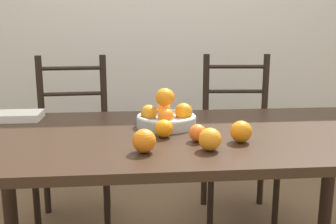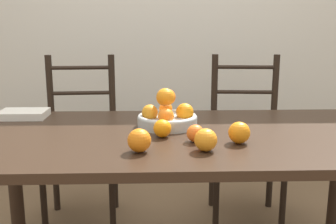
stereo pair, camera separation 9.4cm
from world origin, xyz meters
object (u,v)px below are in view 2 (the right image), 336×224
orange_loose_0 (139,140)px  orange_loose_2 (206,140)px  fruit_bowl (167,115)px  book_stack (23,114)px  orange_loose_4 (162,128)px  chair_left (81,146)px  chair_right (246,144)px  orange_loose_1 (195,133)px  orange_loose_3 (239,133)px

orange_loose_0 → orange_loose_2: size_ratio=1.03×
fruit_bowl → orange_loose_0: (-0.11, -0.35, -0.01)m
orange_loose_2 → book_stack: size_ratio=0.37×
orange_loose_4 → chair_left: 0.98m
fruit_bowl → chair_right: chair_right is taller
orange_loose_1 → chair_left: (-0.60, 0.87, -0.31)m
chair_right → orange_loose_2: bearing=-106.4°
orange_loose_4 → fruit_bowl: bearing=81.5°
orange_loose_0 → chair_right: chair_right is taller
orange_loose_0 → fruit_bowl: bearing=72.9°
orange_loose_2 → chair_left: 1.21m
orange_loose_1 → orange_loose_2: 0.12m
orange_loose_4 → chair_left: chair_left is taller
orange_loose_2 → orange_loose_3: 0.16m
orange_loose_1 → chair_left: size_ratio=0.07×
orange_loose_3 → chair_left: bearing=130.4°
orange_loose_1 → orange_loose_3: 0.16m
orange_loose_2 → orange_loose_4: size_ratio=1.13×
orange_loose_1 → chair_right: bearing=65.0°
fruit_bowl → orange_loose_4: (-0.03, -0.17, -0.02)m
chair_right → orange_loose_4: bearing=-118.7°
orange_loose_0 → orange_loose_1: (0.21, 0.12, -0.01)m
orange_loose_2 → chair_right: size_ratio=0.08×
orange_loose_0 → orange_loose_4: (0.08, 0.19, -0.01)m
orange_loose_2 → chair_right: bearing=68.8°
fruit_bowl → orange_loose_3: (0.26, -0.26, -0.01)m
fruit_bowl → orange_loose_1: size_ratio=3.91×
fruit_bowl → chair_left: bearing=128.5°
orange_loose_2 → chair_right: (0.38, 0.98, -0.32)m
orange_loose_3 → orange_loose_4: orange_loose_3 is taller
orange_loose_1 → book_stack: (-0.78, 0.44, -0.02)m
orange_loose_4 → chair_left: (-0.48, 0.80, -0.31)m
fruit_bowl → orange_loose_2: fruit_bowl is taller
chair_right → book_stack: bearing=-155.3°
chair_left → book_stack: bearing=-116.4°
orange_loose_2 → book_stack: 0.98m
orange_loose_1 → orange_loose_0: bearing=-150.7°
orange_loose_2 → chair_right: 1.10m
orange_loose_4 → book_stack: (-0.66, 0.37, -0.02)m
fruit_bowl → orange_loose_2: bearing=-70.9°
book_stack → fruit_bowl: bearing=-16.1°
orange_loose_3 → book_stack: bearing=154.0°
book_stack → orange_loose_3: bearing=-26.0°
orange_loose_0 → chair_left: bearing=111.7°
book_stack → orange_loose_2: bearing=-34.3°
orange_loose_0 → orange_loose_3: (0.37, 0.09, -0.00)m
orange_loose_2 → book_stack: bearing=145.7°
orange_loose_0 → book_stack: size_ratio=0.38×
chair_right → orange_loose_1: bearing=-110.2°
orange_loose_0 → book_stack: 0.80m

